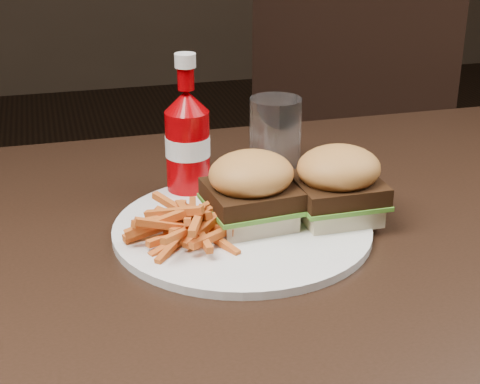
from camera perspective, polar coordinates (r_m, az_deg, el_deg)
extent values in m
cube|color=black|center=(0.92, 2.63, -4.04)|extent=(1.20, 0.80, 0.04)
cube|color=black|center=(1.96, 8.08, 1.45)|extent=(0.61, 0.61, 0.04)
cylinder|color=white|center=(0.90, 0.17, -2.88)|extent=(0.32, 0.32, 0.01)
cube|color=beige|center=(0.90, 0.86, -1.82)|extent=(0.10, 0.10, 0.02)
cube|color=beige|center=(0.92, 7.49, -1.30)|extent=(0.09, 0.09, 0.02)
cylinder|color=#920004|center=(0.99, -4.06, 2.97)|extent=(0.07, 0.07, 0.12)
cylinder|color=white|center=(1.06, 2.75, 4.23)|extent=(0.10, 0.10, 0.12)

